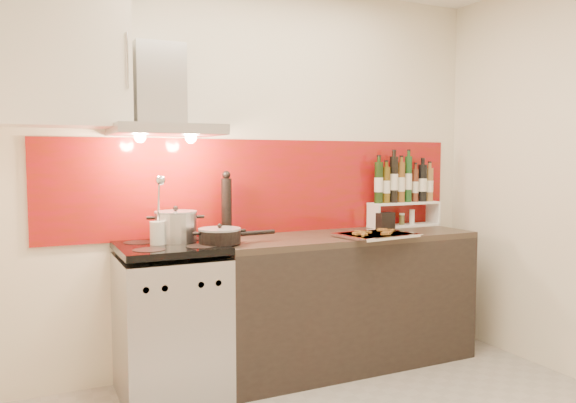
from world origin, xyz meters
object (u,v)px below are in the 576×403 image
range_stove (171,323)px  counter (344,299)px  stock_pot (176,226)px  baking_tray (376,235)px  pepper_mill (227,205)px  saute_pan (221,236)px

range_stove → counter: 1.20m
counter → stock_pot: 1.27m
range_stove → counter: bearing=0.2°
counter → stock_pot: bearing=175.2°
range_stove → counter: range_stove is taller
range_stove → stock_pot: size_ratio=3.57×
stock_pot → baking_tray: (1.25, -0.30, -0.09)m
range_stove → pepper_mill: (0.42, 0.19, 0.67)m
baking_tray → saute_pan: bearing=173.7°
pepper_mill → saute_pan: bearing=-115.6°
stock_pot → baking_tray: bearing=-13.3°
counter → stock_pot: stock_pot is taller
saute_pan → pepper_mill: pepper_mill is taller
stock_pot → pepper_mill: 0.38m
range_stove → saute_pan: size_ratio=1.85×
stock_pot → saute_pan: (0.23, -0.18, -0.05)m
counter → baking_tray: bearing=-60.7°
counter → pepper_mill: pepper_mill is taller
stock_pot → saute_pan: bearing=-38.9°
saute_pan → pepper_mill: bearing=64.4°
range_stove → baking_tray: baking_tray is taller
stock_pot → saute_pan: 0.29m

